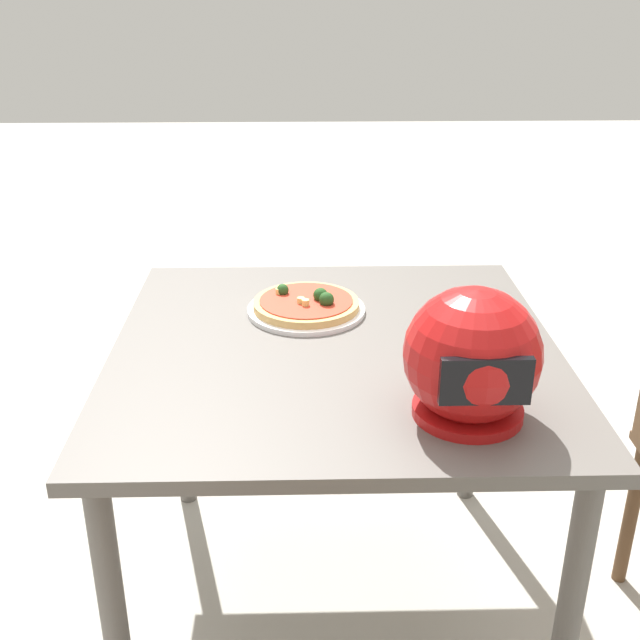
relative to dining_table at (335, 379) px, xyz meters
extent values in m
plane|color=#B2ADA3|center=(0.00, 0.00, -0.66)|extent=(14.00, 14.00, 0.00)
cube|color=#5B5651|center=(0.00, 0.00, 0.07)|extent=(0.98, 1.00, 0.03)
cylinder|color=#5B5651|center=(-0.43, -0.44, -0.30)|extent=(0.05, 0.05, 0.71)
cylinder|color=#5B5651|center=(0.43, -0.44, -0.30)|extent=(0.05, 0.05, 0.71)
cylinder|color=#5B5651|center=(-0.43, 0.44, -0.30)|extent=(0.05, 0.05, 0.71)
cylinder|color=#5B5651|center=(0.43, 0.44, -0.30)|extent=(0.05, 0.05, 0.71)
cylinder|color=white|center=(0.06, -0.18, 0.09)|extent=(0.29, 0.29, 0.01)
cylinder|color=tan|center=(0.06, -0.18, 0.11)|extent=(0.26, 0.26, 0.02)
cylinder|color=red|center=(0.06, -0.18, 0.12)|extent=(0.23, 0.23, 0.00)
sphere|color=#234C1E|center=(0.12, -0.23, 0.13)|extent=(0.03, 0.03, 0.03)
sphere|color=#234C1E|center=(0.03, -0.19, 0.13)|extent=(0.04, 0.04, 0.04)
sphere|color=#234C1E|center=(0.01, -0.16, 0.13)|extent=(0.04, 0.04, 0.04)
cylinder|color=#E0D172|center=(0.06, -0.15, 0.13)|extent=(0.02, 0.02, 0.01)
cylinder|color=#E0D172|center=(0.13, -0.22, 0.13)|extent=(0.02, 0.02, 0.01)
cylinder|color=#E0D172|center=(0.08, -0.16, 0.13)|extent=(0.02, 0.02, 0.01)
sphere|color=#B21414|center=(-0.23, 0.30, 0.21)|extent=(0.25, 0.25, 0.25)
cylinder|color=#B21414|center=(-0.23, 0.30, 0.10)|extent=(0.21, 0.21, 0.02)
cube|color=black|center=(-0.23, 0.42, 0.22)|extent=(0.16, 0.02, 0.09)
cylinder|color=brown|center=(-0.78, -0.06, -0.44)|extent=(0.04, 0.04, 0.43)
camera|label=1|loc=(0.07, 1.56, 0.85)|focal=43.95mm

